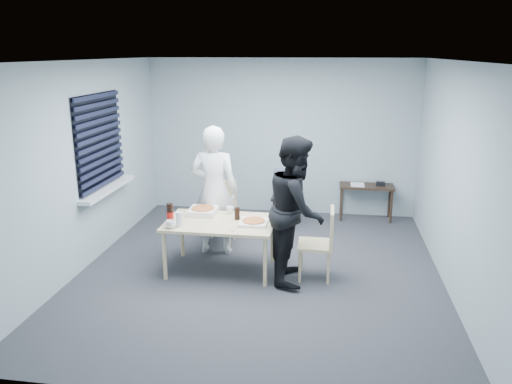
% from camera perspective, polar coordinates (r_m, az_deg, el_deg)
% --- Properties ---
extents(room, '(5.00, 5.00, 5.00)m').
position_cam_1_polar(room, '(7.01, -17.16, 4.74)').
color(room, '#313035').
rests_on(room, ground).
extents(dining_table, '(1.35, 0.86, 0.66)m').
position_cam_1_polar(dining_table, '(6.26, -4.10, -3.89)').
color(dining_table, beige).
rests_on(dining_table, ground).
extents(chair_far, '(0.42, 0.42, 0.89)m').
position_cam_1_polar(chair_far, '(7.27, -4.00, -1.77)').
color(chair_far, beige).
rests_on(chair_far, ground).
extents(chair_right, '(0.42, 0.42, 0.89)m').
position_cam_1_polar(chair_right, '(6.11, 7.61, -5.34)').
color(chair_right, beige).
rests_on(chair_right, ground).
extents(person_white, '(0.65, 0.42, 1.77)m').
position_cam_1_polar(person_white, '(6.77, -4.79, 0.17)').
color(person_white, white).
rests_on(person_white, ground).
extents(person_black, '(0.47, 0.86, 1.77)m').
position_cam_1_polar(person_black, '(5.96, 4.63, -2.01)').
color(person_black, black).
rests_on(person_black, ground).
extents(side_table, '(0.88, 0.39, 0.59)m').
position_cam_1_polar(side_table, '(8.39, 12.51, 0.25)').
color(side_table, '#34251A').
rests_on(side_table, ground).
extents(stool, '(0.37, 0.37, 0.51)m').
position_cam_1_polar(stool, '(7.86, 3.16, -1.27)').
color(stool, black).
rests_on(stool, ground).
extents(backpack, '(0.31, 0.23, 0.44)m').
position_cam_1_polar(backpack, '(7.76, 3.18, 0.99)').
color(backpack, slate).
rests_on(backpack, stool).
extents(pizza_box_a, '(0.35, 0.35, 0.09)m').
position_cam_1_polar(pizza_box_a, '(6.52, -6.09, -2.17)').
color(pizza_box_a, white).
rests_on(pizza_box_a, dining_table).
extents(pizza_box_b, '(0.34, 0.34, 0.05)m').
position_cam_1_polar(pizza_box_b, '(6.13, -0.27, -3.45)').
color(pizza_box_b, white).
rests_on(pizza_box_b, dining_table).
extents(mug_a, '(0.17, 0.17, 0.10)m').
position_cam_1_polar(mug_a, '(6.06, -9.70, -3.66)').
color(mug_a, white).
rests_on(mug_a, dining_table).
extents(mug_b, '(0.10, 0.10, 0.09)m').
position_cam_1_polar(mug_b, '(6.51, -2.99, -2.07)').
color(mug_b, white).
rests_on(mug_b, dining_table).
extents(cola_glass, '(0.09, 0.09, 0.16)m').
position_cam_1_polar(cola_glass, '(6.27, -2.17, -2.47)').
color(cola_glass, black).
rests_on(cola_glass, dining_table).
extents(soda_bottle, '(0.08, 0.08, 0.27)m').
position_cam_1_polar(soda_bottle, '(6.16, -9.79, -2.54)').
color(soda_bottle, black).
rests_on(soda_bottle, dining_table).
extents(plastic_cups, '(0.08, 0.08, 0.18)m').
position_cam_1_polar(plastic_cups, '(6.09, -8.75, -3.10)').
color(plastic_cups, silver).
rests_on(plastic_cups, dining_table).
extents(rubber_band, '(0.07, 0.07, 0.00)m').
position_cam_1_polar(rubber_band, '(5.90, -2.71, -4.48)').
color(rubber_band, red).
rests_on(rubber_band, dining_table).
extents(papers, '(0.31, 0.36, 0.00)m').
position_cam_1_polar(papers, '(8.36, 11.52, 0.83)').
color(papers, white).
rests_on(papers, side_table).
extents(black_box, '(0.15, 0.11, 0.06)m').
position_cam_1_polar(black_box, '(8.38, 14.05, 0.91)').
color(black_box, black).
rests_on(black_box, side_table).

